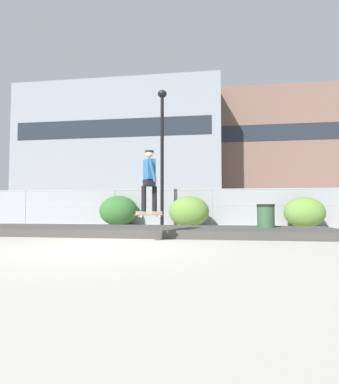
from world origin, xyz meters
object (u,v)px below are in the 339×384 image
(street_lamp, at_px, (162,141))
(shrub_right, at_px, (304,213))
(shrub_left, at_px, (119,211))
(parked_car_near, at_px, (133,209))
(skateboard, at_px, (149,215))
(shrub_center, at_px, (189,212))
(trash_bin, at_px, (266,219))
(skater, at_px, (149,178))

(street_lamp, relative_size, shrub_right, 3.69)
(shrub_left, bearing_deg, parked_car_near, 93.98)
(skateboard, bearing_deg, shrub_center, 84.30)
(parked_car_near, xyz_separation_m, trash_bin, (6.70, -8.09, -0.32))
(skateboard, relative_size, shrub_center, 0.42)
(street_lamp, bearing_deg, shrub_center, -3.00)
(skater, height_order, shrub_center, skater)
(parked_car_near, distance_m, shrub_left, 3.86)
(shrub_center, distance_m, trash_bin, 4.59)
(shrub_left, bearing_deg, shrub_center, -10.01)
(skateboard, height_order, shrub_center, shrub_center)
(skateboard, height_order, skater, skater)
(skater, distance_m, street_lamp, 6.68)
(parked_car_near, relative_size, shrub_center, 2.41)
(shrub_right, bearing_deg, street_lamp, -178.68)
(trash_bin, bearing_deg, shrub_right, 58.60)
(skater, xyz_separation_m, trash_bin, (3.45, 2.53, -1.20))
(skateboard, xyz_separation_m, skater, (0.00, 0.00, 1.00))
(shrub_right, height_order, trash_bin, shrub_right)
(parked_car_near, relative_size, trash_bin, 4.36)
(skater, xyz_separation_m, shrub_right, (5.78, 6.35, -1.03))
(skater, bearing_deg, skateboard, -90.00)
(parked_car_near, bearing_deg, shrub_center, -49.28)
(shrub_right, bearing_deg, skater, -132.31)
(shrub_center, bearing_deg, skateboard, -95.70)
(shrub_left, distance_m, shrub_right, 8.77)
(street_lamp, bearing_deg, shrub_right, 1.32)
(shrub_left, xyz_separation_m, shrub_center, (3.60, -0.63, -0.03))
(skater, relative_size, shrub_center, 0.94)
(street_lamp, height_order, shrub_center, street_lamp)
(skater, height_order, street_lamp, street_lamp)
(skater, bearing_deg, parked_car_near, 107.02)
(shrub_center, xyz_separation_m, shrub_right, (5.16, 0.22, -0.03))
(parked_car_near, xyz_separation_m, shrub_center, (3.86, -4.49, -0.12))
(skateboard, relative_size, shrub_left, 0.40)
(skateboard, bearing_deg, skater, 90.00)
(shrub_left, height_order, shrub_center, shrub_left)
(skater, distance_m, parked_car_near, 11.14)
(shrub_left, relative_size, shrub_center, 1.04)
(street_lamp, relative_size, shrub_left, 3.39)
(skater, relative_size, trash_bin, 1.69)
(skateboard, height_order, parked_car_near, parked_car_near)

